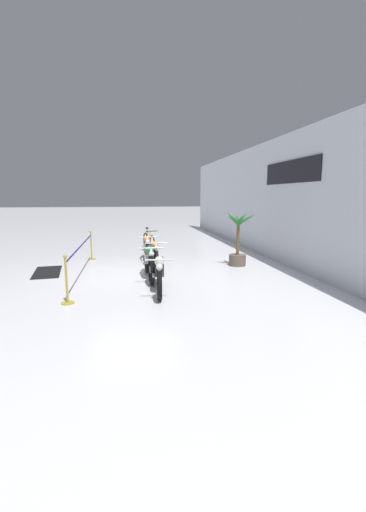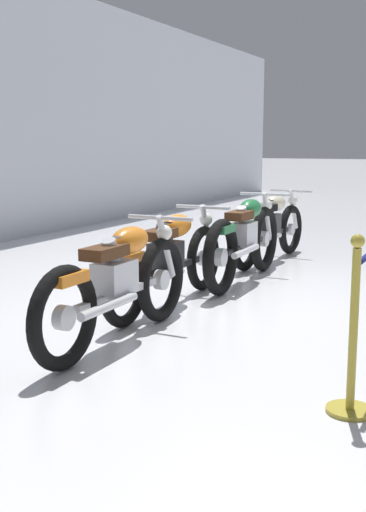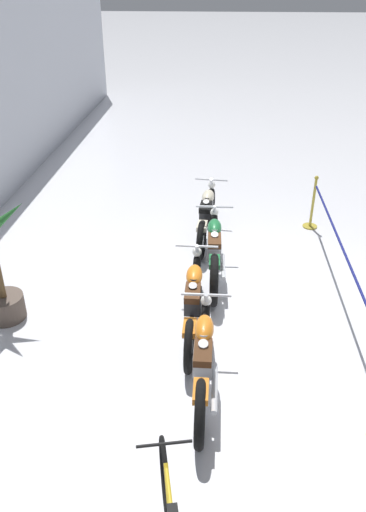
# 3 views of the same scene
# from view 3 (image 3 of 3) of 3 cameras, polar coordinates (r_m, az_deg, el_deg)

# --- Properties ---
(ground_plane) EXTENTS (120.00, 120.00, 0.00)m
(ground_plane) POSITION_cam_3_polar(r_m,az_deg,el_deg) (7.70, 6.90, -4.91)
(ground_plane) COLOR silver
(motorcycle_orange_0) EXTENTS (2.14, 0.62, 0.95)m
(motorcycle_orange_0) POSITION_cam_3_polar(r_m,az_deg,el_deg) (5.86, 2.34, -11.76)
(motorcycle_orange_0) COLOR black
(motorcycle_orange_0) RESTS_ON ground
(motorcycle_orange_1) EXTENTS (2.28, 0.62, 0.92)m
(motorcycle_orange_1) POSITION_cam_3_polar(r_m,az_deg,el_deg) (6.80, 1.20, -5.15)
(motorcycle_orange_1) COLOR black
(motorcycle_orange_1) RESTS_ON ground
(motorcycle_green_2) EXTENTS (2.23, 0.62, 0.98)m
(motorcycle_green_2) POSITION_cam_3_polar(r_m,az_deg,el_deg) (7.93, 3.57, 0.58)
(motorcycle_green_2) COLOR black
(motorcycle_green_2) RESTS_ON ground
(motorcycle_cream_3) EXTENTS (2.16, 0.62, 0.93)m
(motorcycle_cream_3) POSITION_cam_3_polar(r_m,az_deg,el_deg) (9.15, 2.73, 4.59)
(motorcycle_cream_3) COLOR black
(motorcycle_cream_3) RESTS_ON ground
(stanchion_far_left) EXTENTS (5.12, 0.28, 1.05)m
(stanchion_far_left) POSITION_cam_3_polar(r_m,az_deg,el_deg) (6.69, 19.46, -5.78)
(stanchion_far_left) COLOR gold
(stanchion_far_left) RESTS_ON ground
(stanchion_mid_left) EXTENTS (0.28, 0.28, 1.05)m
(stanchion_mid_left) POSITION_cam_3_polar(r_m,az_deg,el_deg) (9.93, 14.53, 5.10)
(stanchion_mid_left) COLOR gold
(stanchion_mid_left) RESTS_ON ground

